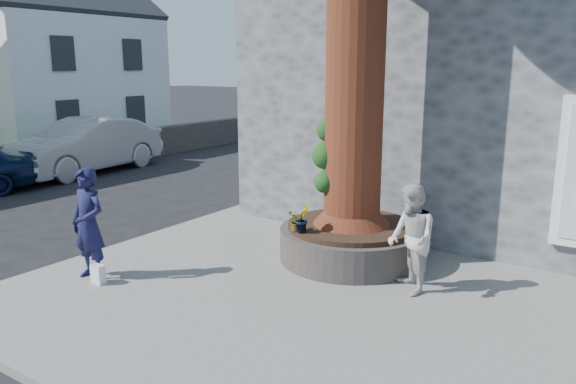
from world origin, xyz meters
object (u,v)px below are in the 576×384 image
Objects in this scene: car_silver at (85,146)px; a_board_sign at (29,163)px; planter at (351,242)px; man at (88,224)px; woman at (411,239)px.

a_board_sign is (-0.40, -1.61, -0.32)m from car_silver.
man is (-2.79, -2.89, 0.54)m from planter.
woman is 12.35m from a_board_sign.
a_board_sign is at bearing -109.85° from car_silver.
man is 9.53m from car_silver.
woman is (1.31, -0.73, 0.47)m from planter.
man is at bearing -26.09° from a_board_sign.
planter is at bearing 44.55° from man.
a_board_sign is at bearing -141.26° from woman.
man is 1.08× the size of woman.
woman is at bearing -29.18° from planter.
car_silver is at bearing 165.55° from planter.
planter is 4.06m from man.
woman is (4.10, 2.16, -0.06)m from man.
man reaches higher than planter.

